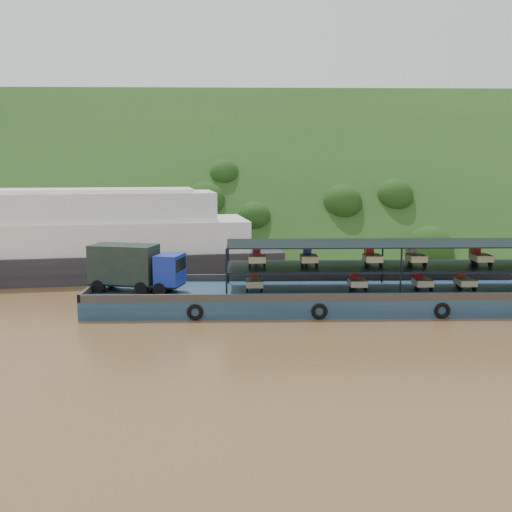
{
  "coord_description": "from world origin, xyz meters",
  "views": [
    {
      "loc": [
        -3.09,
        -38.95,
        9.73
      ],
      "look_at": [
        -2.0,
        3.0,
        3.2
      ],
      "focal_mm": 40.0,
      "sensor_mm": 36.0,
      "label": 1
    }
  ],
  "objects": [
    {
      "name": "hillside",
      "position": [
        0.0,
        36.0,
        0.0
      ],
      "size": [
        140.0,
        39.6,
        39.6
      ],
      "primitive_type": "cube",
      "rotation": [
        0.79,
        0.0,
        0.0
      ],
      "color": "#1C3714",
      "rests_on": "ground"
    },
    {
      "name": "passenger_ferry",
      "position": [
        -19.15,
        12.16,
        3.4
      ],
      "size": [
        39.79,
        15.42,
        7.85
      ],
      "rotation": [
        0.0,
        0.0,
        0.15
      ],
      "color": "black",
      "rests_on": "ground"
    },
    {
      "name": "cargo_barge",
      "position": [
        2.86,
        0.17,
        1.11
      ],
      "size": [
        35.08,
        7.18,
        4.54
      ],
      "color": "#152D49",
      "rests_on": "ground"
    },
    {
      "name": "ground",
      "position": [
        0.0,
        0.0,
        0.0
      ],
      "size": [
        160.0,
        160.0,
        0.0
      ],
      "primitive_type": "plane",
      "color": "brown",
      "rests_on": "ground"
    }
  ]
}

